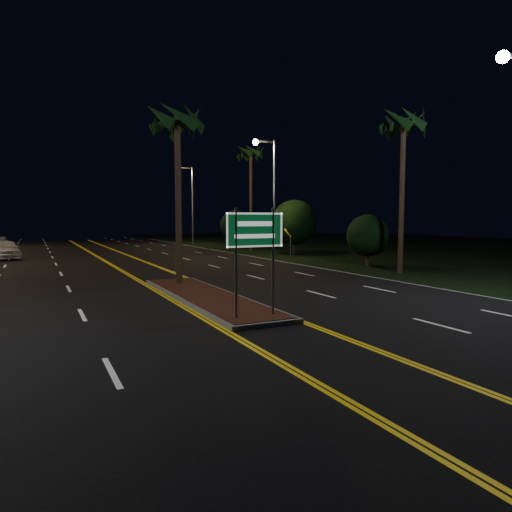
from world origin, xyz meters
TOP-DOWN VIEW (x-y plane):
  - ground at (0.00, 0.00)m, footprint 120.00×120.00m
  - grass_right at (30.00, 25.00)m, footprint 40.00×110.00m
  - median_island at (0.00, 7.00)m, footprint 2.25×10.25m
  - highway_sign at (0.00, 2.80)m, footprint 1.80×0.08m
  - streetlight_right_mid at (10.61, 22.00)m, footprint 1.91×0.44m
  - streetlight_right_far at (10.61, 42.00)m, footprint 1.91×0.44m
  - palm_median at (0.00, 10.50)m, footprint 2.40×2.40m
  - palm_right_near at (12.50, 10.00)m, footprint 2.40×2.40m
  - palm_right_far at (12.80, 30.00)m, footprint 2.40×2.40m
  - shrub_near at (13.50, 14.00)m, footprint 2.70×2.70m
  - shrub_mid at (14.00, 24.00)m, footprint 3.78×3.78m
  - shrub_far at (13.80, 36.00)m, footprint 3.24×3.24m
  - car_near at (-7.70, 29.79)m, footprint 3.04×5.44m
  - warning_sign at (13.00, 22.86)m, footprint 1.13×0.22m

SIDE VIEW (x-z plane):
  - ground at x=0.00m, z-range 0.00..0.00m
  - grass_right at x=30.00m, z-range 0.00..0.01m
  - median_island at x=0.00m, z-range 0.00..0.17m
  - car_near at x=-7.70m, z-range 0.00..1.71m
  - warning_sign at x=13.00m, z-range 0.43..3.14m
  - shrub_near at x=13.50m, z-range 0.30..3.60m
  - shrub_far at x=13.80m, z-range 0.36..4.32m
  - highway_sign at x=0.00m, z-range 0.80..4.00m
  - shrub_mid at x=14.00m, z-range 0.42..5.04m
  - streetlight_right_mid at x=10.61m, z-range 1.16..10.16m
  - streetlight_right_far at x=10.61m, z-range 1.16..10.16m
  - palm_median at x=0.00m, z-range 3.13..11.43m
  - palm_right_near at x=12.50m, z-range 3.56..12.86m
  - palm_right_far at x=12.80m, z-range 3.99..14.29m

